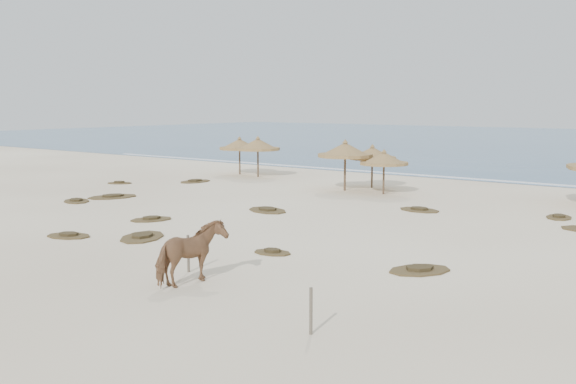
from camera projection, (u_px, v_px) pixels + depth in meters
name	position (u px, v px, depth m)	size (l,w,h in m)	color
ground	(170.00, 238.00, 24.78)	(160.00, 160.00, 0.00)	#FAEECD
foam_line	(444.00, 177.00, 45.37)	(70.00, 0.60, 0.01)	silver
palapa_0	(240.00, 145.00, 46.87)	(3.36, 3.36, 2.80)	brown
palapa_1	(258.00, 145.00, 45.14)	(4.11, 4.11, 2.92)	brown
palapa_2	(345.00, 151.00, 38.04)	(3.92, 3.92, 3.07)	brown
palapa_3	(372.00, 154.00, 39.32)	(3.50, 3.50, 2.71)	brown
palapa_4	(384.00, 159.00, 36.51)	(3.04, 3.04, 2.60)	brown
horse	(191.00, 254.00, 18.28)	(0.98, 2.14, 1.81)	#8D6240
fence_post_near	(188.00, 254.00, 19.69)	(0.09, 0.09, 1.16)	#64594B
fence_post_far	(311.00, 311.00, 14.34)	(0.08, 0.08, 1.08)	#64594B
scrub_0	(76.00, 201.00, 33.95)	(2.33, 2.04, 0.16)	brown
scrub_1	(113.00, 196.00, 35.50)	(2.62, 3.17, 0.16)	brown
scrub_2	(151.00, 219.00, 28.56)	(1.89, 2.20, 0.16)	brown
scrub_3	(267.00, 210.00, 31.00)	(2.72, 2.21, 0.16)	brown
scrub_4	(420.00, 270.00, 19.83)	(2.24, 2.45, 0.16)	brown
scrub_6	(195.00, 181.00, 42.54)	(1.62, 2.39, 0.16)	brown
scrub_7	(419.00, 210.00, 31.09)	(2.21, 1.57, 0.16)	brown
scrub_8	(119.00, 183.00, 41.66)	(1.93, 1.73, 0.16)	brown
scrub_9	(142.00, 237.00, 24.77)	(2.53, 2.84, 0.16)	brown
scrub_10	(559.00, 217.00, 29.07)	(1.37, 1.85, 0.16)	brown
scrub_11	(69.00, 235.00, 24.99)	(2.10, 1.69, 0.16)	brown
scrub_12	(272.00, 252.00, 22.20)	(1.49, 1.09, 0.16)	brown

